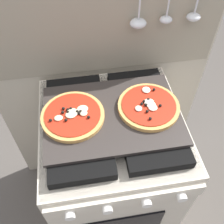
{
  "coord_description": "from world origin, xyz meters",
  "views": [
    {
      "loc": [
        -0.11,
        -0.65,
        1.72
      ],
      "look_at": [
        0.0,
        0.0,
        0.93
      ],
      "focal_mm": 41.88,
      "sensor_mm": 36.0,
      "label": 1
    }
  ],
  "objects": [
    {
      "name": "stove",
      "position": [
        -0.0,
        -0.0,
        0.45
      ],
      "size": [
        0.6,
        0.64,
        0.9
      ],
      "color": "beige",
      "rests_on": "ground_plane"
    },
    {
      "name": "pizza_left",
      "position": [
        -0.15,
        0.01,
        0.93
      ],
      "size": [
        0.25,
        0.25,
        0.03
      ],
      "color": "tan",
      "rests_on": "baking_tray"
    },
    {
      "name": "baking_tray",
      "position": [
        0.0,
        0.0,
        0.91
      ],
      "size": [
        0.54,
        0.38,
        0.02
      ],
      "primitive_type": "cube",
      "color": "#2D2826",
      "rests_on": "stove"
    },
    {
      "name": "ground_plane",
      "position": [
        0.0,
        0.0,
        0.0
      ],
      "size": [
        4.0,
        4.0,
        0.0
      ],
      "primitive_type": "plane",
      "color": "#4C4742"
    },
    {
      "name": "pizza_right",
      "position": [
        0.15,
        0.01,
        0.93
      ],
      "size": [
        0.25,
        0.25,
        0.03
      ],
      "color": "tan",
      "rests_on": "baking_tray"
    },
    {
      "name": "kitchen_backsplash",
      "position": [
        0.0,
        0.33,
        0.79
      ],
      "size": [
        1.1,
        0.09,
        1.55
      ],
      "color": "#B2A893",
      "rests_on": "ground_plane"
    }
  ]
}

